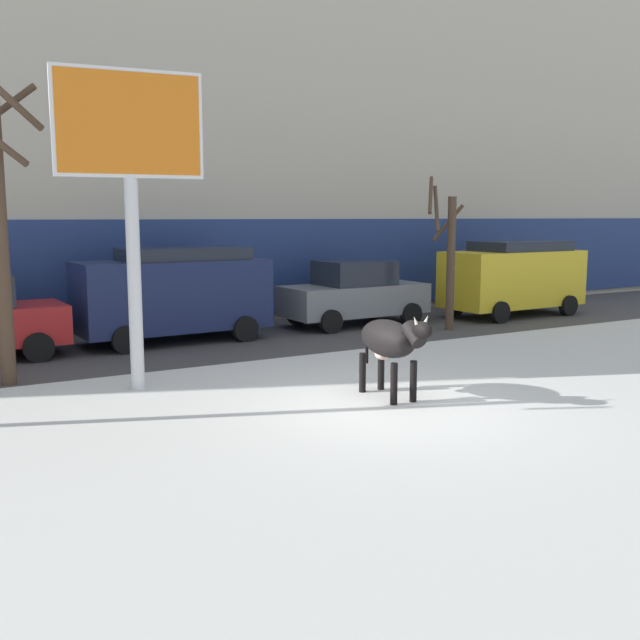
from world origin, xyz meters
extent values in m
plane|color=silver|center=(0.00, 0.00, 0.00)|extent=(120.00, 120.00, 0.00)
cube|color=#423F3F|center=(0.00, 7.36, 0.00)|extent=(60.00, 5.60, 0.01)
cube|color=#BCB29E|center=(0.00, 12.93, 6.50)|extent=(44.00, 6.00, 13.00)
cube|color=navy|center=(0.00, 9.88, 1.60)|extent=(43.12, 0.10, 2.80)
ellipsoid|color=black|center=(0.37, 0.57, 1.02)|extent=(0.64, 1.41, 0.64)
cylinder|color=black|center=(0.55, 0.07, 0.35)|extent=(0.12, 0.12, 0.70)
cylinder|color=black|center=(0.16, 0.08, 0.35)|extent=(0.12, 0.12, 0.70)
cylinder|color=black|center=(0.57, 1.05, 0.35)|extent=(0.12, 0.12, 0.70)
cylinder|color=black|center=(0.18, 1.06, 0.35)|extent=(0.12, 0.12, 0.70)
cylinder|color=black|center=(0.35, -0.18, 1.20)|extent=(0.27, 0.48, 0.44)
ellipsoid|color=black|center=(0.34, -0.40, 1.30)|extent=(0.25, 0.45, 0.28)
cone|color=beige|center=(0.45, -0.37, 1.46)|extent=(0.12, 0.06, 0.15)
cone|color=beige|center=(0.23, -0.36, 1.46)|extent=(0.12, 0.06, 0.15)
cylinder|color=black|center=(0.38, 1.23, 0.77)|extent=(0.06, 0.06, 0.60)
ellipsoid|color=beige|center=(0.37, 0.74, 0.72)|extent=(0.25, 0.29, 0.20)
cylinder|color=silver|center=(-3.19, 3.28, 1.90)|extent=(0.24, 0.24, 3.80)
cube|color=silver|center=(-3.19, 3.28, 4.65)|extent=(2.52, 0.53, 1.82)
cube|color=orange|center=(-3.19, 3.25, 4.65)|extent=(2.40, 0.48, 1.70)
cylinder|color=black|center=(-4.42, 8.46, 0.32)|extent=(0.65, 0.24, 0.64)
cylinder|color=black|center=(-4.36, 6.70, 0.32)|extent=(0.65, 0.24, 0.64)
cube|color=#19234C|center=(-1.03, 7.72, 1.17)|extent=(4.67, 2.06, 1.70)
cube|color=#1E232D|center=(-0.73, 7.74, 2.17)|extent=(3.06, 1.78, 0.30)
cylinder|color=black|center=(0.43, 8.73, 0.32)|extent=(0.65, 0.24, 0.64)
cylinder|color=black|center=(0.50, 6.83, 0.32)|extent=(0.65, 0.24, 0.64)
cylinder|color=black|center=(-2.56, 8.62, 0.32)|extent=(0.65, 0.24, 0.64)
cylinder|color=black|center=(-2.49, 6.72, 0.32)|extent=(0.65, 0.24, 0.64)
cube|color=slate|center=(4.32, 7.79, 0.74)|extent=(4.26, 1.91, 0.84)
cube|color=#1E232D|center=(4.32, 7.79, 1.50)|extent=(2.05, 1.62, 0.68)
cylinder|color=black|center=(5.65, 8.72, 0.32)|extent=(0.65, 0.24, 0.64)
cylinder|color=black|center=(5.71, 6.96, 0.32)|extent=(0.65, 0.24, 0.64)
cylinder|color=black|center=(2.92, 8.62, 0.32)|extent=(0.65, 0.24, 0.64)
cylinder|color=black|center=(2.99, 6.86, 0.32)|extent=(0.65, 0.24, 0.64)
cube|color=gold|center=(9.65, 6.99, 1.17)|extent=(4.67, 2.06, 1.70)
cube|color=#1E232D|center=(9.95, 7.00, 2.17)|extent=(3.06, 1.78, 0.30)
cylinder|color=black|center=(11.11, 8.00, 0.32)|extent=(0.65, 0.24, 0.64)
cylinder|color=black|center=(11.18, 6.10, 0.32)|extent=(0.65, 0.24, 0.64)
cylinder|color=black|center=(8.12, 7.89, 0.32)|extent=(0.65, 0.24, 0.64)
cylinder|color=black|center=(8.19, 5.99, 0.32)|extent=(0.65, 0.24, 0.64)
cylinder|color=#282833|center=(-0.48, 10.44, 0.44)|extent=(0.24, 0.24, 0.88)
cube|color=maroon|center=(-0.48, 10.44, 1.20)|extent=(0.36, 0.22, 0.64)
sphere|color=tan|center=(-0.48, 10.44, 1.63)|extent=(0.20, 0.20, 0.20)
cylinder|color=#4C3828|center=(-5.17, 4.81, 2.69)|extent=(0.28, 0.28, 5.37)
cylinder|color=#4C3828|center=(-4.85, 5.24, 5.08)|extent=(0.98, 0.77, 0.78)
cylinder|color=#4C3828|center=(-4.95, 4.27, 5.07)|extent=(1.21, 0.58, 1.00)
cylinder|color=#4C3828|center=(-4.99, 4.49, 4.24)|extent=(0.77, 0.50, 0.57)
cylinder|color=#4C3828|center=(6.10, 5.75, 1.80)|extent=(0.23, 0.23, 3.61)
cylinder|color=#4C3828|center=(5.65, 6.12, 3.65)|extent=(0.86, 1.00, 1.05)
cylinder|color=#4C3828|center=(6.27, 6.11, 2.90)|extent=(0.84, 0.46, 1.02)
cylinder|color=#4C3828|center=(5.74, 5.97, 3.29)|extent=(0.58, 0.83, 1.24)
camera|label=1|loc=(-6.65, -9.31, 3.08)|focal=40.32mm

